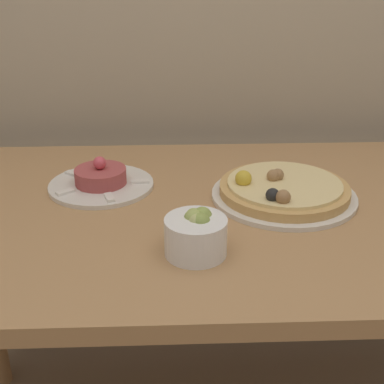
{
  "coord_description": "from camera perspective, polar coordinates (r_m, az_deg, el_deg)",
  "views": [
    {
      "loc": [
        -0.11,
        -0.61,
        1.25
      ],
      "look_at": [
        -0.07,
        0.36,
        0.8
      ],
      "focal_mm": 50.0,
      "sensor_mm": 36.0,
      "label": 1
    }
  ],
  "objects": [
    {
      "name": "small_bowl",
      "position": [
        0.92,
        0.44,
        -4.45
      ],
      "size": [
        0.11,
        0.11,
        0.08
      ],
      "color": "white",
      "rests_on": "dining_table"
    },
    {
      "name": "pizza_plate",
      "position": [
        1.15,
        9.71,
        0.17
      ],
      "size": [
        0.31,
        0.31,
        0.06
      ],
      "color": "silver",
      "rests_on": "dining_table"
    },
    {
      "name": "tartare_plate",
      "position": [
        1.2,
        -9.68,
        1.2
      ],
      "size": [
        0.23,
        0.23,
        0.07
      ],
      "color": "silver",
      "rests_on": "dining_table"
    },
    {
      "name": "dining_table",
      "position": [
        1.16,
        3.28,
        -5.9
      ],
      "size": [
        1.43,
        0.76,
        0.76
      ],
      "color": "#AD7F51",
      "rests_on": "ground_plane"
    }
  ]
}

